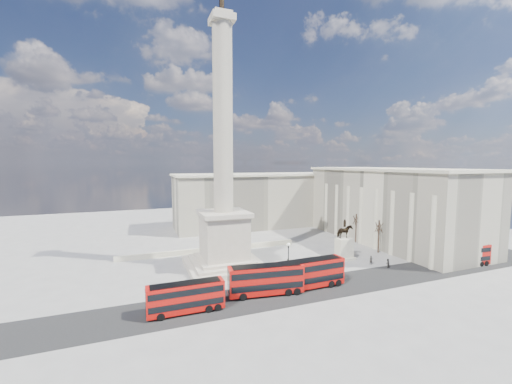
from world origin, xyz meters
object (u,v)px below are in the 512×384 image
object	(u,v)px
victorian_lamp	(288,258)
pedestrian_walking	(371,260)
pedestrian_crossing	(288,264)
equestrian_statue	(344,245)
red_bus_a	(186,297)
pedestrian_standing	(388,263)
red_bus_b	(266,279)
red_bus_d	(465,255)
nelsons_column	(224,200)
red_bus_c	(311,273)

from	to	relation	value
victorian_lamp	pedestrian_walking	world-z (taller)	victorian_lamp
pedestrian_crossing	equestrian_statue	bearing A→B (deg)	-124.39
red_bus_a	equestrian_statue	bearing A→B (deg)	19.27
pedestrian_standing	victorian_lamp	bearing A→B (deg)	-15.08
red_bus_b	pedestrian_crossing	xyz separation A→B (m)	(8.40, 9.45, -1.49)
red_bus_b	equestrian_statue	world-z (taller)	equestrian_statue
red_bus_d	victorian_lamp	xyz separation A→B (m)	(-35.20, 5.79, 1.61)
red_bus_a	nelsons_column	bearing A→B (deg)	59.10
pedestrian_walking	pedestrian_standing	size ratio (longest dim) A/B	0.99
pedestrian_crossing	victorian_lamp	bearing A→B (deg)	114.72
nelsons_column	victorian_lamp	world-z (taller)	nelsons_column
red_bus_b	red_bus_c	xyz separation A→B (m)	(7.63, -0.06, 0.01)
red_bus_d	equestrian_statue	distance (m)	22.63
nelsons_column	red_bus_a	distance (m)	21.45
red_bus_a	red_bus_c	world-z (taller)	red_bus_c
nelsons_column	pedestrian_walking	bearing A→B (deg)	-17.76
red_bus_b	victorian_lamp	bearing A→B (deg)	43.41
red_bus_c	victorian_lamp	xyz separation A→B (m)	(-1.81, 4.27, 1.38)
pedestrian_standing	red_bus_c	bearing A→B (deg)	-2.40
red_bus_c	victorian_lamp	size ratio (longest dim) A/B	1.78
red_bus_a	pedestrian_crossing	size ratio (longest dim) A/B	5.44
pedestrian_walking	pedestrian_standing	bearing A→B (deg)	-51.42
red_bus_b	pedestrian_crossing	distance (m)	12.73
nelsons_column	red_bus_c	distance (m)	20.69
nelsons_column	equestrian_statue	size ratio (longest dim) A/B	5.96
pedestrian_walking	pedestrian_standing	xyz separation A→B (m)	(1.53, -2.72, 0.01)
red_bus_c	pedestrian_walking	bearing A→B (deg)	16.99
red_bus_b	equestrian_statue	xyz separation A→B (m)	(21.93, 10.55, 0.49)
equestrian_statue	pedestrian_walking	distance (m)	5.94
equestrian_statue	red_bus_c	bearing A→B (deg)	-143.41
red_bus_d	equestrian_statue	world-z (taller)	equestrian_statue
red_bus_c	victorian_lamp	bearing A→B (deg)	111.29
red_bus_c	pedestrian_walking	xyz separation A→B (m)	(17.14, 5.81, -1.55)
red_bus_c	nelsons_column	bearing A→B (deg)	123.38
red_bus_a	equestrian_statue	world-z (taller)	equestrian_statue
red_bus_c	red_bus_d	bearing A→B (deg)	-4.34
nelsons_column	red_bus_c	bearing A→B (deg)	-54.89
red_bus_a	red_bus_d	distance (m)	53.15
equestrian_statue	pedestrian_crossing	distance (m)	13.71
pedestrian_standing	pedestrian_crossing	bearing A→B (deg)	-31.53
pedestrian_walking	red_bus_b	bearing A→B (deg)	-157.75
red_bus_a	victorian_lamp	bearing A→B (deg)	17.29
equestrian_statue	red_bus_a	bearing A→B (deg)	-160.65
nelsons_column	pedestrian_standing	distance (m)	33.38
victorian_lamp	pedestrian_crossing	distance (m)	6.52
red_bus_a	red_bus_c	distance (m)	19.81
nelsons_column	victorian_lamp	distance (m)	16.15
pedestrian_standing	nelsons_column	bearing A→B (deg)	-33.46
victorian_lamp	equestrian_statue	distance (m)	17.34
red_bus_b	pedestrian_standing	world-z (taller)	red_bus_b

